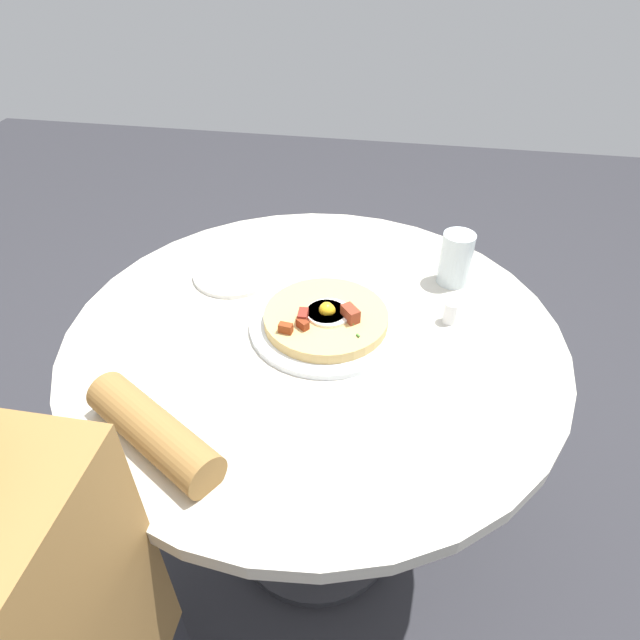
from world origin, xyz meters
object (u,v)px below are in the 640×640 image
at_px(dining_table, 315,390).
at_px(breakfast_pizza, 326,317).
at_px(bread_plate, 235,273).
at_px(salt_shaker, 450,312).
at_px(fork, 152,366).
at_px(pizza_plate, 326,324).
at_px(knife, 168,373).
at_px(water_glass, 456,259).

distance_m(dining_table, breakfast_pizza, 0.20).
relative_size(bread_plate, salt_shaker, 3.98).
xyz_separation_m(bread_plate, fork, (0.06, 0.31, 0.00)).
bearing_deg(pizza_plate, knife, 35.52).
xyz_separation_m(pizza_plate, fork, (0.29, 0.17, 0.00)).
relative_size(water_glass, salt_shaker, 2.55).
relative_size(knife, salt_shaker, 3.91).
distance_m(breakfast_pizza, water_glass, 0.32).
relative_size(dining_table, pizza_plate, 3.23).
distance_m(fork, salt_shaker, 0.58).
height_order(pizza_plate, bread_plate, pizza_plate).
bearing_deg(water_glass, knife, 37.46).
distance_m(dining_table, water_glass, 0.41).
distance_m(breakfast_pizza, bread_plate, 0.27).
bearing_deg(dining_table, water_glass, -141.53).
height_order(bread_plate, salt_shaker, salt_shaker).
height_order(breakfast_pizza, water_glass, water_glass).
bearing_deg(knife, breakfast_pizza, 142.97).
xyz_separation_m(breakfast_pizza, bread_plate, (0.23, -0.15, -0.02)).
bearing_deg(salt_shaker, knife, 25.94).
xyz_separation_m(dining_table, breakfast_pizza, (-0.02, -0.01, 0.20)).
height_order(dining_table, bread_plate, bread_plate).
bearing_deg(pizza_plate, dining_table, 26.81).
relative_size(pizza_plate, knife, 1.66).
distance_m(dining_table, fork, 0.36).
bearing_deg(dining_table, knife, 36.26).
distance_m(fork, knife, 0.04).
height_order(breakfast_pizza, knife, breakfast_pizza).
bearing_deg(water_glass, dining_table, 38.47).
bearing_deg(fork, salt_shaker, 131.10).
height_order(dining_table, pizza_plate, pizza_plate).
relative_size(breakfast_pizza, salt_shaker, 5.27).
height_order(fork, salt_shaker, salt_shaker).
relative_size(fork, salt_shaker, 3.91).
bearing_deg(fork, pizza_plate, 138.23).
height_order(pizza_plate, water_glass, water_glass).
bearing_deg(fork, knife, 90.00).
distance_m(breakfast_pizza, knife, 0.31).
bearing_deg(breakfast_pizza, salt_shaker, -166.00).
xyz_separation_m(pizza_plate, water_glass, (-0.25, -0.20, 0.05)).
bearing_deg(knife, pizza_plate, 143.16).
relative_size(fork, knife, 1.00).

